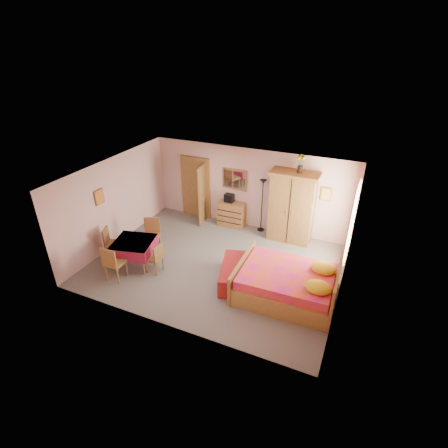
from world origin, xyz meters
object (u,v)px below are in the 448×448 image
at_px(chest_of_drawers, 232,214).
at_px(bed, 287,276).
at_px(chair_north, 152,236).
at_px(bench, 232,273).
at_px(chair_west, 114,243).
at_px(floor_lamp, 262,206).
at_px(chair_east, 154,258).
at_px(sunflower_vase, 301,163).
at_px(wall_mirror, 235,179).
at_px(stereo, 229,198).
at_px(dining_table, 135,253).
at_px(chair_south, 115,262).
at_px(wardrobe, 292,207).

height_order(chest_of_drawers, bed, bed).
distance_m(bed, chair_north, 4.08).
xyz_separation_m(bench, chair_west, (-3.43, -0.34, 0.23)).
distance_m(floor_lamp, chair_east, 3.80).
relative_size(sunflower_vase, bed, 0.22).
bearing_deg(chest_of_drawers, floor_lamp, 4.07).
xyz_separation_m(wall_mirror, chair_north, (-1.49, -2.59, -1.06)).
height_order(stereo, chair_north, stereo).
xyz_separation_m(wall_mirror, dining_table, (-1.51, -3.36, -1.18)).
bearing_deg(stereo, dining_table, -113.76).
distance_m(stereo, chair_south, 4.19).
bearing_deg(wall_mirror, floor_lamp, -3.46).
height_order(bench, chair_south, chair_south).
bearing_deg(wall_mirror, stereo, -118.82).
bearing_deg(stereo, bench, -65.13).
relative_size(floor_lamp, wardrobe, 0.79).
height_order(chest_of_drawers, bench, chest_of_drawers).
distance_m(bench, chair_east, 2.11).
bearing_deg(chest_of_drawers, bench, -67.63).
xyz_separation_m(chest_of_drawers, chair_east, (-0.87, -3.19, 0.01)).
bearing_deg(chest_of_drawers, chair_north, -123.08).
height_order(floor_lamp, chair_east, floor_lamp).
height_order(wall_mirror, sunflower_vase, sunflower_vase).
height_order(floor_lamp, bench, floor_lamp).
relative_size(chair_south, chair_north, 1.00).
height_order(bed, chair_north, bed).
xyz_separation_m(wardrobe, chair_north, (-3.46, -2.28, -0.60)).
relative_size(wall_mirror, chair_south, 0.87).
relative_size(sunflower_vase, chair_north, 0.53).
xyz_separation_m(stereo, floor_lamp, (1.10, 0.05, -0.09)).
bearing_deg(bench, chest_of_drawers, 113.35).
bearing_deg(dining_table, chair_south, -96.34).
distance_m(chair_south, chair_west, 1.00).
relative_size(bed, dining_table, 2.32).
xyz_separation_m(chest_of_drawers, floor_lamp, (0.99, 0.09, 0.46)).
bearing_deg(chair_west, dining_table, 61.86).
height_order(wall_mirror, chair_south, wall_mirror).
height_order(wall_mirror, chair_west, wall_mirror).
distance_m(floor_lamp, sunflower_vase, 1.93).
relative_size(chest_of_drawers, chair_north, 0.87).
relative_size(wall_mirror, floor_lamp, 0.50).
bearing_deg(chair_south, chair_north, 84.67).
relative_size(dining_table, chair_south, 1.03).
xyz_separation_m(dining_table, chair_south, (-0.08, -0.70, 0.12)).
bearing_deg(bed, chair_south, -166.34).
distance_m(wall_mirror, bench, 3.45).
distance_m(wall_mirror, dining_table, 3.87).
height_order(bench, chair_north, chair_north).
xyz_separation_m(sunflower_vase, bench, (-0.89, -2.68, -2.21)).
distance_m(sunflower_vase, chair_south, 5.62).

